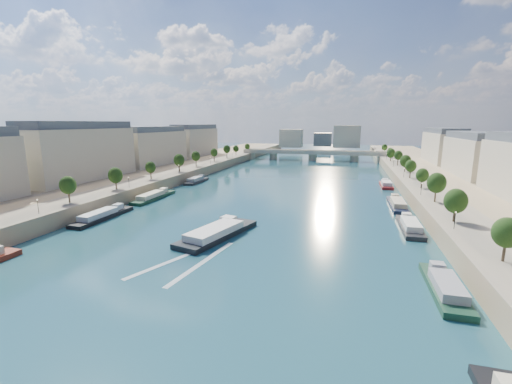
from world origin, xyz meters
The scene contains 17 objects.
ground centered at (0.00, 100.00, 0.00)m, with size 700.00×700.00×0.00m, color #0C2935.
quay_left centered at (-72.00, 100.00, 2.50)m, with size 44.00×520.00×5.00m, color #9E8460.
quay_right centered at (72.00, 100.00, 2.50)m, with size 44.00×520.00×5.00m, color #9E8460.
pave_left centered at (-57.00, 100.00, 5.05)m, with size 14.00×520.00×0.10m, color gray.
pave_right centered at (57.00, 100.00, 5.05)m, with size 14.00×520.00×0.10m, color gray.
trees_left centered at (-55.00, 102.00, 10.48)m, with size 4.80×268.80×8.26m.
trees_right centered at (55.00, 110.00, 10.48)m, with size 4.80×268.80×8.26m.
lamps_left centered at (-52.50, 90.00, 7.78)m, with size 0.36×200.36×4.28m.
lamps_right centered at (52.50, 105.00, 7.78)m, with size 0.36×200.36×4.28m.
buildings_left centered at (-85.00, 112.00, 16.45)m, with size 16.00×226.00×23.20m.
buildings_right centered at (85.00, 112.00, 16.45)m, with size 16.00×226.00×23.20m.
skyline centered at (3.19, 319.52, 14.66)m, with size 79.00×42.00×22.00m.
bridge centered at (0.00, 233.79, 5.08)m, with size 112.00×12.00×8.15m.
tour_barge centered at (-4.47, 39.25, 1.02)m, with size 14.68×28.39×3.75m.
wake centered at (-4.47, 22.64, 0.02)m, with size 14.31×25.91×0.04m.
moored_barges_left centered at (-45.50, 43.14, 0.84)m, with size 5.00×157.37×3.60m.
moored_barges_right centered at (45.50, 54.83, 0.84)m, with size 5.00×159.28×3.60m.
Camera 1 is at (27.88, -41.08, 29.44)m, focal length 24.00 mm.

